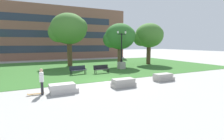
{
  "coord_description": "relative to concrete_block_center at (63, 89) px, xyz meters",
  "views": [
    {
      "loc": [
        -6.27,
        -13.77,
        3.29
      ],
      "look_at": [
        -0.14,
        -1.4,
        1.2
      ],
      "focal_mm": 28.0,
      "sensor_mm": 36.0,
      "label": 1
    }
  ],
  "objects": [
    {
      "name": "ground_plane",
      "position": [
        4.15,
        2.11,
        -0.31
      ],
      "size": [
        140.0,
        140.0,
        0.0
      ],
      "primitive_type": "plane",
      "color": "#A3A09B"
    },
    {
      "name": "grass_lawn",
      "position": [
        4.15,
        12.11,
        -0.3
      ],
      "size": [
        40.0,
        20.0,
        0.02
      ],
      "primitive_type": "cube",
      "color": "#336628",
      "rests_on": "ground"
    },
    {
      "name": "concrete_block_center",
      "position": [
        0.0,
        0.0,
        0.0
      ],
      "size": [
        1.86,
        0.9,
        0.64
      ],
      "color": "#BCB7B2",
      "rests_on": "ground"
    },
    {
      "name": "concrete_block_left",
      "position": [
        4.47,
        -0.34,
        0.0
      ],
      "size": [
        1.8,
        0.9,
        0.64
      ],
      "color": "#9E9991",
      "rests_on": "ground"
    },
    {
      "name": "concrete_block_right",
      "position": [
        8.83,
        0.06,
        0.0
      ],
      "size": [
        1.85,
        0.9,
        0.64
      ],
      "color": "#9E9991",
      "rests_on": "ground"
    },
    {
      "name": "person_skateboarder",
      "position": [
        -1.3,
        0.24,
        0.67
      ],
      "size": [
        0.3,
        0.56,
        1.71
      ],
      "color": "#28282D",
      "rests_on": "ground"
    },
    {
      "name": "skateboard",
      "position": [
        -1.7,
        0.29,
        -0.22
      ],
      "size": [
        1.03,
        0.28,
        0.14
      ],
      "color": "olive",
      "rests_on": "ground"
    },
    {
      "name": "park_bench_near_left",
      "position": [
        2.83,
        6.62,
        0.23
      ],
      "size": [
        1.85,
        0.76,
        0.9
      ],
      "color": "#1E232D",
      "rests_on": "grass_lawn"
    },
    {
      "name": "park_bench_near_right",
      "position": [
        5.37,
        6.16,
        0.23
      ],
      "size": [
        1.84,
        0.69,
        0.9
      ],
      "color": "black",
      "rests_on": "grass_lawn"
    },
    {
      "name": "lamp_post_center",
      "position": [
        9.06,
        8.12,
        0.72
      ],
      "size": [
        1.32,
        0.8,
        4.97
      ],
      "color": "gray",
      "rests_on": "grass_lawn"
    },
    {
      "name": "tree_far_left",
      "position": [
        3.65,
        14.17,
        5.02
      ],
      "size": [
        5.43,
        5.17,
        7.59
      ],
      "color": "#4C3823",
      "rests_on": "grass_lawn"
    },
    {
      "name": "tree_near_right",
      "position": [
        10.07,
        10.52,
        3.92
      ],
      "size": [
        4.51,
        4.29,
        6.11
      ],
      "color": "brown",
      "rests_on": "grass_lawn"
    },
    {
      "name": "tree_far_right",
      "position": [
        15.64,
        11.03,
        4.19
      ],
      "size": [
        4.69,
        4.47,
        6.46
      ],
      "color": "#4C3823",
      "rests_on": "grass_lawn"
    },
    {
      "name": "building_facade_distant",
      "position": [
        4.16,
        26.6,
        5.2
      ],
      "size": [
        31.01,
        1.03,
        11.02
      ],
      "color": "brown",
      "rests_on": "ground"
    }
  ]
}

